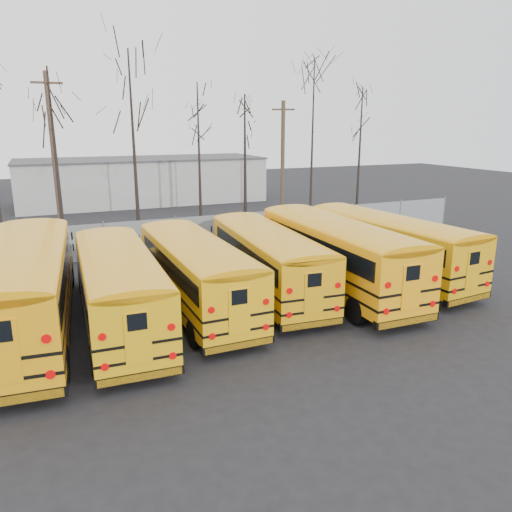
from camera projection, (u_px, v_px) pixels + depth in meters
name	position (u px, v px, depth m)	size (l,w,h in m)	color
ground	(260.00, 326.00, 18.36)	(120.00, 120.00, 0.00)	black
fence	(176.00, 235.00, 28.75)	(40.00, 0.04, 2.00)	gray
distant_building	(143.00, 181.00, 47.01)	(22.00, 8.00, 4.00)	#AFAFAA
bus_a	(24.00, 282.00, 17.02)	(3.76, 12.29, 3.39)	black
bus_b	(118.00, 282.00, 17.69)	(2.83, 10.77, 2.99)	black
bus_c	(194.00, 268.00, 19.54)	(2.52, 10.62, 2.96)	black
bus_d	(266.00, 256.00, 21.34)	(3.20, 10.77, 2.98)	black
bus_e	(334.00, 249.00, 21.78)	(2.86, 11.69, 3.26)	black
bus_f	(385.00, 241.00, 23.62)	(3.58, 11.27, 3.10)	black
utility_pole_left	(54.00, 156.00, 30.93)	(1.83, 0.32, 10.27)	#4B372A
utility_pole_right	(283.00, 165.00, 34.32)	(1.51, 0.59, 8.71)	#453627
tree_3	(56.00, 161.00, 28.67)	(0.26, 0.26, 10.29)	black
tree_4	(134.00, 147.00, 31.36)	(0.26, 0.26, 11.59)	black
tree_5	(199.00, 160.00, 32.90)	(0.26, 0.26, 9.78)	black
tree_6	(245.00, 161.00, 35.58)	(0.26, 0.26, 9.20)	black
tree_7	(312.00, 149.00, 32.82)	(0.26, 0.26, 11.24)	black
tree_8	(359.00, 156.00, 37.10)	(0.26, 0.26, 9.75)	black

